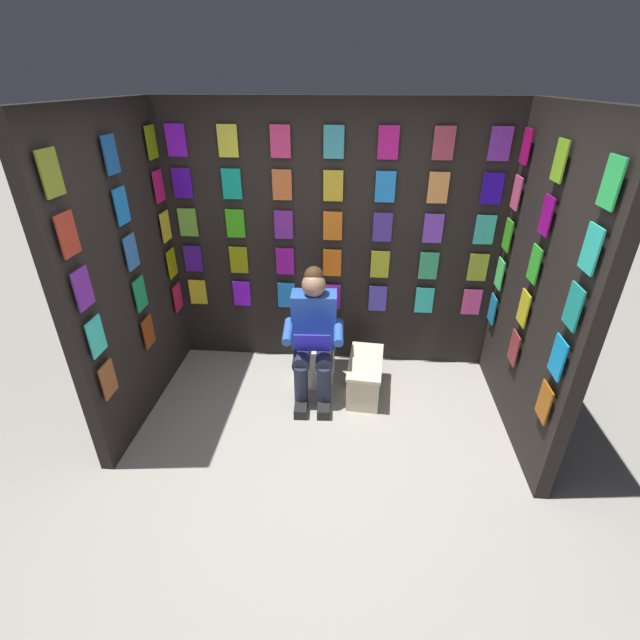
# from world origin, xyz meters

# --- Properties ---
(ground_plane) EXTENTS (30.00, 30.00, 0.00)m
(ground_plane) POSITION_xyz_m (0.00, 0.00, 0.00)
(ground_plane) COLOR #9E998E
(display_wall_back) EXTENTS (3.17, 0.14, 2.48)m
(display_wall_back) POSITION_xyz_m (0.00, -1.74, 1.24)
(display_wall_back) COLOR black
(display_wall_back) RESTS_ON ground
(display_wall_left) EXTENTS (0.14, 1.69, 2.48)m
(display_wall_left) POSITION_xyz_m (-1.58, -0.85, 1.24)
(display_wall_left) COLOR black
(display_wall_left) RESTS_ON ground
(display_wall_right) EXTENTS (0.14, 1.69, 2.48)m
(display_wall_right) POSITION_xyz_m (1.58, -0.85, 1.24)
(display_wall_right) COLOR black
(display_wall_right) RESTS_ON ground
(toilet) EXTENTS (0.41, 0.56, 0.77)m
(toilet) POSITION_xyz_m (0.14, -1.35, 0.33)
(toilet) COLOR white
(toilet) RESTS_ON ground
(person_reading) EXTENTS (0.54, 0.70, 1.19)m
(person_reading) POSITION_xyz_m (0.13, -1.12, 0.60)
(person_reading) COLOR blue
(person_reading) RESTS_ON ground
(comic_longbox_near) EXTENTS (0.35, 0.65, 0.35)m
(comic_longbox_near) POSITION_xyz_m (-0.35, -1.11, 0.18)
(comic_longbox_near) COLOR beige
(comic_longbox_near) RESTS_ON ground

